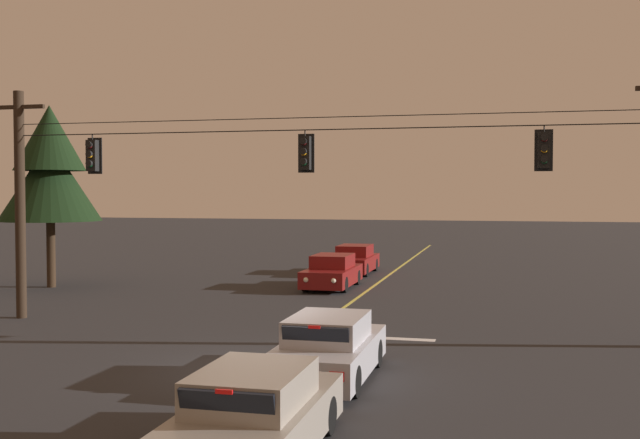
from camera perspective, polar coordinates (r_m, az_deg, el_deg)
The scene contains 12 objects.
ground_plane at distance 17.52m, azimuth -4.66°, elevation -11.16°, with size 180.00×180.00×0.00m, color #28282B.
lane_centre_stripe at distance 27.90m, azimuth 2.45°, elevation -6.17°, with size 0.14×60.00×0.01m, color #D1C64C.
stop_bar_paint at distance 21.16m, azimuth 4.02°, elevation -8.84°, with size 3.40×0.36×0.01m, color silver.
signal_span_assembly at distance 21.76m, azimuth -0.62°, elevation 1.39°, with size 20.89×0.32×7.19m.
traffic_light_leftmost at distance 24.44m, azimuth -16.74°, elevation 4.63°, with size 0.48×0.41×1.22m.
traffic_light_left_inner at distance 21.82m, azimuth -1.15°, elevation 5.03°, with size 0.48×0.41×1.22m.
traffic_light_centre at distance 21.12m, azimuth 16.47°, elevation 5.04°, with size 0.48×0.41×1.22m.
car_waiting_near_lane at distance 16.44m, azimuth 0.65°, elevation -9.73°, with size 1.80×4.33×1.39m.
car_oncoming_lead at distance 31.72m, azimuth 0.92°, elevation -3.99°, with size 1.80×4.42×1.39m.
car_oncoming_trailing at distance 37.34m, azimuth 2.60°, elevation -3.07°, with size 1.80×4.42×1.39m.
car_waiting_second_near at distance 11.80m, azimuth -4.95°, elevation -14.51°, with size 1.80×4.33×1.39m.
tree_verge_near at distance 33.72m, azimuth -19.63°, elevation 3.60°, with size 4.21×4.21×7.63m.
Camera 1 is at (5.38, -16.19, 4.02)m, focal length 42.60 mm.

